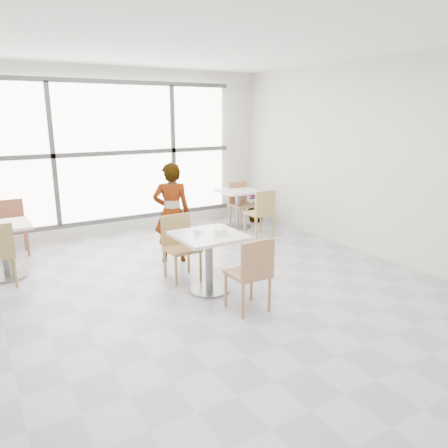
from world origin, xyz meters
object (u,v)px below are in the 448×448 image
bg_table_right (238,203)px  plant_right (256,206)px  main_table (209,252)px  oatmeal_bowl (221,231)px  chair_far (179,243)px  bg_chair_left_far (11,224)px  bg_chair_right_near (262,210)px  bg_table_left (4,243)px  person (172,213)px  coffee_cup (197,232)px  bg_chair_right_far (240,201)px  chair_near (252,270)px

bg_table_right → plant_right: 0.64m
main_table → oatmeal_bowl: bearing=-42.4°
chair_far → bg_chair_left_far: bearing=128.5°
main_table → plant_right: 3.71m
bg_chair_left_far → bg_chair_right_near: same height
plant_right → bg_table_left: bearing=-170.6°
chair_far → person: bearing=73.3°
main_table → oatmeal_bowl: size_ratio=3.81×
chair_far → coffee_cup: bearing=-91.2°
bg_chair_left_far → plant_right: 4.57m
coffee_cup → person: person is taller
person → coffee_cup: bearing=103.6°
oatmeal_bowl → coffee_cup: (-0.24, 0.17, -0.01)m
main_table → coffee_cup: 0.30m
bg_table_right → bg_chair_left_far: (-3.97, 0.47, 0.01)m
person → bg_table_left: 2.32m
coffee_cup → plant_right: (2.73, 2.57, -0.46)m
main_table → person: bearing=86.2°
coffee_cup → bg_chair_left_far: size_ratio=0.18×
person → plant_right: 2.89m
main_table → bg_chair_right_near: bg_chair_right_near is taller
coffee_cup → bg_table_right: size_ratio=0.21×
chair_far → bg_chair_right_far: same height
chair_far → bg_chair_right_far: 3.01m
chair_near → chair_far: 1.39m
chair_near → plant_right: (2.48, 3.40, -0.18)m
bg_chair_right_near → bg_table_right: bearing=-91.2°
oatmeal_bowl → plant_right: size_ratio=0.33×
bg_chair_right_far → person: bearing=-148.4°
chair_far → bg_chair_right_near: same height
chair_near → bg_chair_right_near: bearing=-128.1°
oatmeal_bowl → bg_chair_left_far: bearing=124.4°
coffee_cup → person: 1.24m
bg_chair_left_far → oatmeal_bowl: bearing=-55.6°
bg_table_left → bg_table_right: (4.16, 0.58, 0.00)m
coffee_cup → bg_table_left: bearing=138.4°
bg_table_right → bg_chair_left_far: 4.00m
bg_chair_right_near → coffee_cup: bearing=36.3°
bg_table_left → person: bearing=-14.2°
chair_far → bg_table_left: (-2.03, 1.25, -0.01)m
oatmeal_bowl → plant_right: (2.49, 2.74, -0.47)m
bg_table_right → plant_right: bearing=18.9°
bg_table_left → coffee_cup: bearing=-41.6°
person → plant_right: size_ratio=2.35×
chair_near → bg_table_right: bearing=-120.7°
oatmeal_bowl → bg_table_left: (-2.26, 1.96, -0.31)m
coffee_cup → bg_chair_right_far: (2.29, 2.50, -0.28)m
person → plant_right: bearing=-128.2°
bg_chair_right_far → bg_table_left: bearing=-170.6°
main_table → chair_near: (0.12, -0.76, -0.02)m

